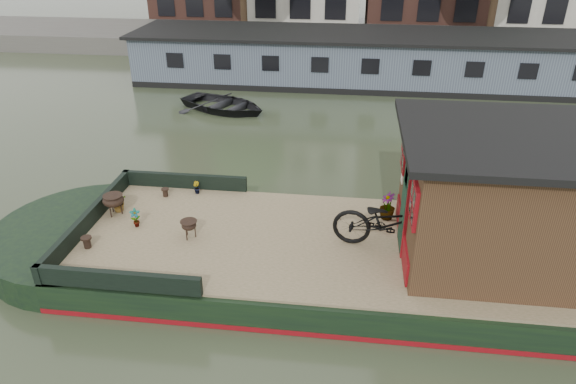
# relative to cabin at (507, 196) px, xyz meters

# --- Properties ---
(ground) EXTENTS (120.00, 120.00, 0.00)m
(ground) POSITION_rel_cabin_xyz_m (-2.19, 0.00, -1.88)
(ground) COLOR #2D3823
(ground) RESTS_ON ground
(houseboat_hull) EXTENTS (14.01, 4.02, 0.60)m
(houseboat_hull) POSITION_rel_cabin_xyz_m (-3.52, 0.00, -1.60)
(houseboat_hull) COLOR black
(houseboat_hull) RESTS_ON ground
(houseboat_deck) EXTENTS (11.80, 3.80, 0.05)m
(houseboat_deck) POSITION_rel_cabin_xyz_m (-2.19, 0.00, -1.25)
(houseboat_deck) COLOR #9A815F
(houseboat_deck) RESTS_ON houseboat_hull
(bow_bulwark) EXTENTS (3.00, 4.00, 0.35)m
(bow_bulwark) POSITION_rel_cabin_xyz_m (-7.25, 0.00, -1.05)
(bow_bulwark) COLOR black
(bow_bulwark) RESTS_ON houseboat_deck
(cabin) EXTENTS (4.00, 3.50, 2.42)m
(cabin) POSITION_rel_cabin_xyz_m (0.00, 0.00, 0.00)
(cabin) COLOR #301D12
(cabin) RESTS_ON houseboat_deck
(bicycle) EXTENTS (2.26, 1.04, 1.15)m
(bicycle) POSITION_rel_cabin_xyz_m (-2.01, -0.08, -0.66)
(bicycle) COLOR black
(bicycle) RESTS_ON houseboat_deck
(potted_plant_a) EXTENTS (0.26, 0.22, 0.41)m
(potted_plant_a) POSITION_rel_cabin_xyz_m (-7.14, 0.07, -1.02)
(potted_plant_a) COLOR maroon
(potted_plant_a) RESTS_ON houseboat_deck
(potted_plant_b) EXTENTS (0.20, 0.20, 0.29)m
(potted_plant_b) POSITION_rel_cabin_xyz_m (-6.32, 1.68, -1.08)
(potted_plant_b) COLOR brown
(potted_plant_b) RESTS_ON houseboat_deck
(potted_plant_c) EXTENTS (0.39, 0.34, 0.42)m
(potted_plant_c) POSITION_rel_cabin_xyz_m (-7.79, 0.64, -1.02)
(potted_plant_c) COLOR brown
(potted_plant_c) RESTS_ON houseboat_deck
(potted_plant_d) EXTENTS (0.43, 0.43, 0.60)m
(potted_plant_d) POSITION_rel_cabin_xyz_m (-1.99, 1.06, -0.93)
(potted_plant_d) COLOR brown
(potted_plant_d) RESTS_ON houseboat_deck
(brazier_front) EXTENTS (0.46, 0.46, 0.38)m
(brazier_front) POSITION_rel_cabin_xyz_m (-5.92, -0.19, -1.04)
(brazier_front) COLOR black
(brazier_front) RESTS_ON houseboat_deck
(brazier_rear) EXTENTS (0.58, 0.58, 0.47)m
(brazier_rear) POSITION_rel_cabin_xyz_m (-7.79, 0.50, -0.99)
(brazier_rear) COLOR black
(brazier_rear) RESTS_ON houseboat_deck
(bollard_port) EXTENTS (0.17, 0.17, 0.20)m
(bollard_port) POSITION_rel_cabin_xyz_m (-6.99, 1.43, -1.13)
(bollard_port) COLOR black
(bollard_port) RESTS_ON houseboat_deck
(bollard_stbd) EXTENTS (0.21, 0.21, 0.23)m
(bollard_stbd) POSITION_rel_cabin_xyz_m (-7.79, -0.79, -1.11)
(bollard_stbd) COLOR black
(bollard_stbd) RESTS_ON houseboat_deck
(dinghy) EXTENTS (4.19, 3.70, 0.72)m
(dinghy) POSITION_rel_cabin_xyz_m (-7.58, 9.48, -1.52)
(dinghy) COLOR black
(dinghy) RESTS_ON ground
(far_houseboat) EXTENTS (20.40, 4.40, 2.11)m
(far_houseboat) POSITION_rel_cabin_xyz_m (-2.19, 14.00, -0.91)
(far_houseboat) COLOR slate
(far_houseboat) RESTS_ON ground
(quay) EXTENTS (60.00, 6.00, 0.90)m
(quay) POSITION_rel_cabin_xyz_m (-2.19, 20.50, -1.43)
(quay) COLOR #47443F
(quay) RESTS_ON ground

